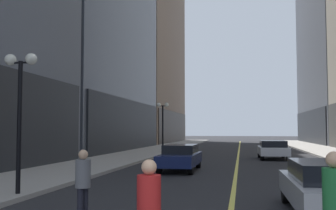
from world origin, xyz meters
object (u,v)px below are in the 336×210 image
Objects in this scene: car_silver at (329,186)px; pedestrian_in_green_parka at (335,204)px; car_navy at (180,157)px; pedestrian_in_grey_suit at (83,181)px; car_white at (273,149)px; pedestrian_in_red_jacket at (149,209)px; street_lamp_left_far at (163,116)px; street_lamp_left_near at (20,91)px.

car_silver is 4.35m from pedestrian_in_green_parka.
pedestrian_in_grey_suit is at bearing -91.92° from car_navy.
car_white is at bearing 87.80° from pedestrian_in_green_parka.
pedestrian_in_grey_suit is 3.67m from pedestrian_in_red_jacket.
street_lamp_left_far is at bearing 110.42° from car_silver.
pedestrian_in_red_jacket is 0.37× the size of street_lamp_left_near.
pedestrian_in_red_jacket is 8.16m from street_lamp_left_near.
car_navy is (-5.15, 9.98, -0.00)m from car_silver.
street_lamp_left_near reaches higher than car_silver.
pedestrian_in_red_jacket reaches higher than pedestrian_in_grey_suit.
pedestrian_in_grey_suit is at bearing -82.77° from street_lamp_left_far.
pedestrian_in_grey_suit is (-4.76, 2.48, -0.09)m from pedestrian_in_green_parka.
car_white is 2.55× the size of pedestrian_in_red_jacket.
street_lamp_left_far is (-7.97, 27.77, 2.22)m from pedestrian_in_green_parka.
car_navy is 10.06m from street_lamp_left_near.
car_navy is at bearing 107.03° from pedestrian_in_green_parka.
pedestrian_in_green_parka is at bearing -72.97° from car_navy.
pedestrian_in_grey_suit is at bearing -105.13° from car_white.
street_lamp_left_near is at bearing 146.85° from pedestrian_in_green_parka.
car_silver is 2.80× the size of pedestrian_in_grey_suit.
pedestrian_in_grey_suit is 0.37× the size of street_lamp_left_far.
car_white is 20.39m from street_lamp_left_near.
car_white is at bearing 64.01° from street_lamp_left_near.
pedestrian_in_red_jacket reaches higher than car_white.
car_white is at bearing -26.31° from street_lamp_left_far.
street_lamp_left_near is (-8.75, 0.94, 2.54)m from car_silver.
car_silver is 5.80m from pedestrian_in_red_jacket.
car_navy is 1.04× the size of street_lamp_left_far.
pedestrian_in_green_parka reaches higher than car_white.
car_white is (5.26, 9.15, 0.00)m from car_navy.
street_lamp_left_far is at bearing 106.01° from pedestrian_in_green_parka.
street_lamp_left_far is at bearing 104.92° from car_navy.
car_navy is 10.55m from car_white.
car_white is 0.96× the size of street_lamp_left_near.
car_white is 2.39× the size of pedestrian_in_green_parka.
car_navy is at bearing -119.92° from car_white.
pedestrian_in_green_parka is at bearing -33.15° from street_lamp_left_near.
car_navy is at bearing 96.98° from pedestrian_in_red_jacket.
pedestrian_in_red_jacket is (1.80, -14.71, 0.25)m from car_navy.
pedestrian_in_red_jacket is (-2.56, -0.47, -0.07)m from pedestrian_in_green_parka.
street_lamp_left_near is at bearing 173.88° from car_silver.
car_navy is at bearing 88.08° from pedestrian_in_grey_suit.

